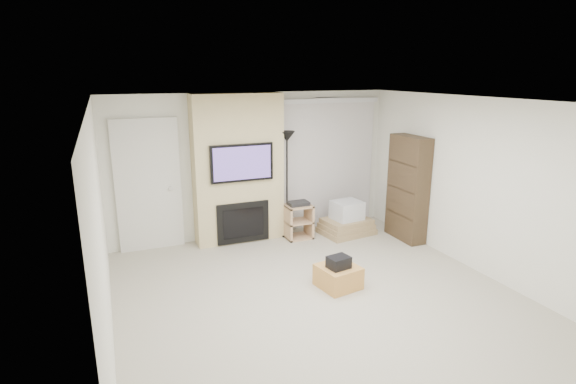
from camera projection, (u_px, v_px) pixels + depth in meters
name	position (u px, v px, depth m)	size (l,w,h in m)	color
floor	(324.00, 302.00, 5.70)	(5.00, 5.50, 0.00)	#B9B19B
ceiling	(328.00, 102.00, 5.05)	(5.00, 5.50, 0.00)	white
wall_back	(254.00, 165.00, 7.83)	(5.00, 2.50, 0.00)	white
wall_front	(519.00, 322.00, 2.92)	(5.00, 2.50, 0.00)	white
wall_left	(101.00, 236.00, 4.46)	(5.50, 2.50, 0.00)	white
wall_right	(485.00, 188.00, 6.29)	(5.50, 2.50, 0.00)	white
hvac_vent	(328.00, 98.00, 5.91)	(0.35, 0.18, 0.01)	silver
ottoman	(338.00, 276.00, 6.07)	(0.50, 0.50, 0.30)	#D09146
black_bag	(339.00, 262.00, 5.96)	(0.28, 0.22, 0.16)	black
fireplace_wall	(238.00, 170.00, 7.52)	(1.50, 0.47, 2.50)	#D1BD84
entry_door	(148.00, 186.00, 7.19)	(1.02, 0.11, 2.14)	silver
vertical_blinds	(327.00, 159.00, 8.29)	(1.98, 0.10, 2.37)	silver
floor_lamp	(287.00, 154.00, 7.66)	(0.28, 0.28, 1.86)	black
av_stand	(298.00, 219.00, 7.83)	(0.45, 0.38, 0.66)	tan
box_stack	(347.00, 221.00, 8.07)	(0.97, 0.79, 0.60)	tan
bookshelf	(408.00, 188.00, 7.67)	(0.30, 0.80, 1.80)	#372819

